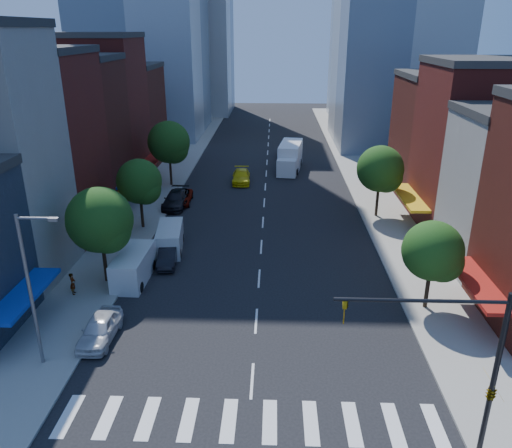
{
  "coord_description": "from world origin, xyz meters",
  "views": [
    {
      "loc": [
        1.04,
        -22.17,
        17.86
      ],
      "look_at": [
        -0.19,
        10.71,
        5.0
      ],
      "focal_mm": 35.0,
      "sensor_mm": 36.0,
      "label": 1
    }
  ],
  "objects_px": {
    "parked_car_rear": "(176,199)",
    "pedestrian_far": "(113,242)",
    "box_truck": "(290,158)",
    "pedestrian_near": "(73,284)",
    "parked_car_third": "(181,197)",
    "traffic_car_far": "(292,147)",
    "cargo_van_far": "(170,239)",
    "taxi": "(241,176)",
    "parked_car_second": "(168,257)",
    "traffic_car_oncoming": "(283,151)",
    "parked_car_front": "(100,329)",
    "cargo_van_near": "(133,267)"
  },
  "relations": [
    {
      "from": "pedestrian_near",
      "to": "pedestrian_far",
      "type": "bearing_deg",
      "value": -15.08
    },
    {
      "from": "box_truck",
      "to": "pedestrian_near",
      "type": "distance_m",
      "value": 38.79
    },
    {
      "from": "taxi",
      "to": "traffic_car_far",
      "type": "xyz_separation_m",
      "value": [
        6.85,
        17.2,
        -0.1
      ]
    },
    {
      "from": "box_truck",
      "to": "pedestrian_near",
      "type": "xyz_separation_m",
      "value": [
        -16.37,
        -35.16,
        -0.72
      ]
    },
    {
      "from": "parked_car_third",
      "to": "traffic_car_oncoming",
      "type": "distance_m",
      "value": 25.3
    },
    {
      "from": "parked_car_front",
      "to": "parked_car_second",
      "type": "height_order",
      "value": "parked_car_front"
    },
    {
      "from": "parked_car_third",
      "to": "traffic_car_far",
      "type": "bearing_deg",
      "value": 60.69
    },
    {
      "from": "cargo_van_far",
      "to": "pedestrian_far",
      "type": "relative_size",
      "value": 3.24
    },
    {
      "from": "parked_car_rear",
      "to": "box_truck",
      "type": "relative_size",
      "value": 0.62
    },
    {
      "from": "cargo_van_far",
      "to": "traffic_car_far",
      "type": "distance_m",
      "value": 39.72
    },
    {
      "from": "cargo_van_far",
      "to": "traffic_car_far",
      "type": "xyz_separation_m",
      "value": [
        11.65,
        37.98,
        -0.39
      ]
    },
    {
      "from": "parked_car_front",
      "to": "cargo_van_near",
      "type": "xyz_separation_m",
      "value": [
        -0.0,
        7.73,
        0.35
      ]
    },
    {
      "from": "parked_car_second",
      "to": "pedestrian_far",
      "type": "relative_size",
      "value": 2.55
    },
    {
      "from": "parked_car_rear",
      "to": "cargo_van_far",
      "type": "distance_m",
      "value": 11.58
    },
    {
      "from": "parked_car_rear",
      "to": "pedestrian_far",
      "type": "distance_m",
      "value": 12.4
    },
    {
      "from": "parked_car_second",
      "to": "traffic_car_far",
      "type": "bearing_deg",
      "value": 69.45
    },
    {
      "from": "parked_car_front",
      "to": "parked_car_rear",
      "type": "bearing_deg",
      "value": 91.11
    },
    {
      "from": "cargo_van_near",
      "to": "box_truck",
      "type": "bearing_deg",
      "value": 70.13
    },
    {
      "from": "cargo_van_far",
      "to": "taxi",
      "type": "relative_size",
      "value": 0.98
    },
    {
      "from": "cargo_van_far",
      "to": "pedestrian_far",
      "type": "xyz_separation_m",
      "value": [
        -4.78,
        -0.54,
        -0.1
      ]
    },
    {
      "from": "parked_car_front",
      "to": "cargo_van_far",
      "type": "height_order",
      "value": "cargo_van_far"
    },
    {
      "from": "parked_car_second",
      "to": "pedestrian_near",
      "type": "bearing_deg",
      "value": -141.82
    },
    {
      "from": "parked_car_second",
      "to": "parked_car_third",
      "type": "bearing_deg",
      "value": 91.24
    },
    {
      "from": "parked_car_front",
      "to": "box_truck",
      "type": "height_order",
      "value": "box_truck"
    },
    {
      "from": "traffic_car_oncoming",
      "to": "cargo_van_far",
      "type": "bearing_deg",
      "value": 73.8
    },
    {
      "from": "parked_car_third",
      "to": "cargo_van_near",
      "type": "relative_size",
      "value": 0.91
    },
    {
      "from": "box_truck",
      "to": "traffic_car_oncoming",
      "type": "bearing_deg",
      "value": 103.04
    },
    {
      "from": "cargo_van_near",
      "to": "pedestrian_near",
      "type": "bearing_deg",
      "value": -145.73
    },
    {
      "from": "cargo_van_near",
      "to": "taxi",
      "type": "distance_m",
      "value": 27.23
    },
    {
      "from": "taxi",
      "to": "cargo_van_far",
      "type": "bearing_deg",
      "value": -105.23
    },
    {
      "from": "box_truck",
      "to": "cargo_van_near",
      "type": "bearing_deg",
      "value": -103.41
    },
    {
      "from": "cargo_van_far",
      "to": "box_truck",
      "type": "relative_size",
      "value": 0.57
    },
    {
      "from": "parked_car_front",
      "to": "traffic_car_far",
      "type": "distance_m",
      "value": 53.08
    },
    {
      "from": "parked_car_second",
      "to": "traffic_car_far",
      "type": "height_order",
      "value": "parked_car_second"
    },
    {
      "from": "cargo_van_near",
      "to": "taxi",
      "type": "height_order",
      "value": "cargo_van_near"
    },
    {
      "from": "cargo_van_far",
      "to": "parked_car_front",
      "type": "bearing_deg",
      "value": -103.49
    },
    {
      "from": "parked_car_rear",
      "to": "cargo_van_near",
      "type": "relative_size",
      "value": 1.04
    },
    {
      "from": "parked_car_third",
      "to": "traffic_car_far",
      "type": "height_order",
      "value": "parked_car_third"
    },
    {
      "from": "parked_car_rear",
      "to": "traffic_car_far",
      "type": "relative_size",
      "value": 1.43
    },
    {
      "from": "parked_car_second",
      "to": "traffic_car_oncoming",
      "type": "relative_size",
      "value": 0.95
    },
    {
      "from": "pedestrian_far",
      "to": "box_truck",
      "type": "bearing_deg",
      "value": -176.9
    },
    {
      "from": "pedestrian_near",
      "to": "pedestrian_far",
      "type": "relative_size",
      "value": 1.01
    },
    {
      "from": "parked_car_third",
      "to": "cargo_van_far",
      "type": "xyz_separation_m",
      "value": [
        1.34,
        -12.55,
        0.38
      ]
    },
    {
      "from": "taxi",
      "to": "box_truck",
      "type": "distance_m",
      "value": 8.89
    },
    {
      "from": "parked_car_front",
      "to": "traffic_car_far",
      "type": "xyz_separation_m",
      "value": [
        13.3,
        51.38,
        -0.11
      ]
    },
    {
      "from": "parked_car_third",
      "to": "pedestrian_far",
      "type": "relative_size",
      "value": 3.05
    },
    {
      "from": "taxi",
      "to": "parked_car_second",
      "type": "bearing_deg",
      "value": -102.96
    },
    {
      "from": "parked_car_third",
      "to": "taxi",
      "type": "distance_m",
      "value": 10.25
    },
    {
      "from": "parked_car_rear",
      "to": "traffic_car_far",
      "type": "height_order",
      "value": "parked_car_rear"
    },
    {
      "from": "pedestrian_near",
      "to": "cargo_van_far",
      "type": "bearing_deg",
      "value": -44.2
    }
  ]
}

